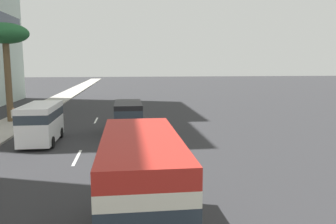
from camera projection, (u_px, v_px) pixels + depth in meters
name	position (u px, v px, depth m)	size (l,w,h in m)	color
ground_plane	(99.00, 115.00, 34.36)	(198.00, 198.00, 0.00)	#2D2D30
sidewalk_right	(28.00, 116.00, 33.49)	(162.00, 3.28, 0.15)	#B2ADA3
lane_stripe_mid	(77.00, 157.00, 18.83)	(3.20, 0.16, 0.01)	silver
lane_stripe_far	(96.00, 120.00, 31.11)	(3.20, 0.16, 0.01)	silver
van_lead	(41.00, 121.00, 22.12)	(4.91, 2.11, 2.58)	white
van_second	(128.00, 116.00, 25.14)	(4.62, 2.11, 2.36)	black
minibus_third	(141.00, 186.00, 9.57)	(6.07, 2.29, 3.22)	silver
pedestrian_near_lamp	(14.00, 117.00, 26.70)	(0.38, 0.39, 1.62)	navy
palm_tree	(5.00, 37.00, 28.78)	(3.93, 3.93, 8.50)	brown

